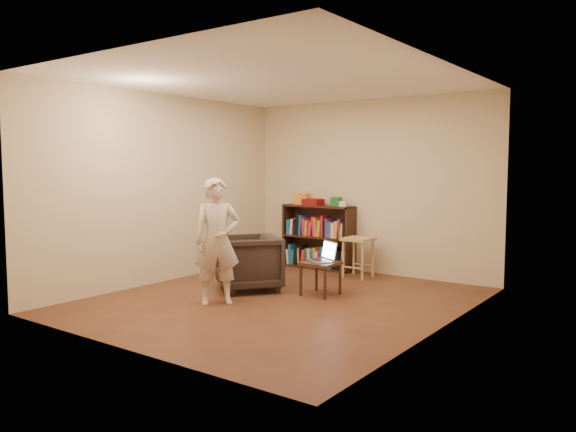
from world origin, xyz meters
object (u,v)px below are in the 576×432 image
Objects in this scene: armchair at (248,263)px; person at (217,241)px; bookshelf at (319,241)px; side_table at (321,267)px; laptop at (323,257)px; stool at (358,245)px.

armchair is 0.89m from person.
bookshelf is at bearing 131.37° from armchair.
laptop is (0.00, 0.06, 0.13)m from side_table.
person is (-0.56, -2.38, 0.27)m from stool.
bookshelf is at bearing 153.98° from laptop.
person is at bearing -124.66° from side_table.
stool is 2.46m from person.
stool is 1.38× the size of side_table.
stool is at bearing 102.97° from armchair.
person is at bearing -94.13° from laptop.
stool is 0.73× the size of armchair.
side_table is 0.28× the size of person.
stool is 1.32m from side_table.
side_table is (1.04, -1.57, -0.09)m from bookshelf.
side_table is at bearing -63.39° from laptop.
bookshelf is 2.86× the size of side_table.
side_table is at bearing 5.43° from person.
armchair is 1.88× the size of side_table.
stool is 1.76m from armchair.
bookshelf reaches higher than armchair.
person reaches higher than bookshelf.
laptop is (1.05, -1.51, 0.04)m from bookshelf.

